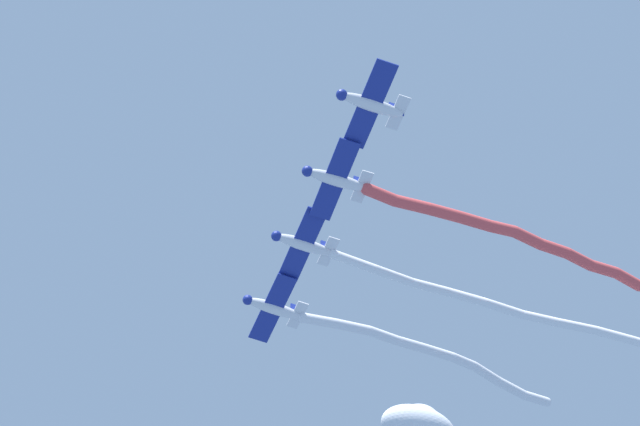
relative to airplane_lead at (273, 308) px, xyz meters
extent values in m
ellipsoid|color=silver|center=(0.07, 0.10, -0.01)|extent=(3.57, 4.57, 0.99)
sphere|color=navy|center=(-1.24, -1.81, -0.01)|extent=(1.17, 1.17, 0.85)
ellipsoid|color=#1E2847|center=(-0.28, -0.40, 0.36)|extent=(1.23, 1.38, 0.53)
cube|color=navy|center=(-0.03, -0.04, -0.15)|extent=(6.77, 5.36, 0.13)
cube|color=silver|center=(1.22, 1.78, 0.08)|extent=(2.80, 2.33, 0.11)
cube|color=navy|center=(1.17, 1.70, 0.59)|extent=(0.73, 0.99, 1.37)
cylinder|color=white|center=(2.34, 3.30, 0.15)|extent=(2.66, 2.91, 1.43)
cylinder|color=white|center=(4.11, 5.73, 0.58)|extent=(2.61, 2.97, 1.40)
cylinder|color=white|center=(5.60, 8.17, 0.94)|extent=(2.18, 2.81, 1.34)
cylinder|color=white|center=(6.91, 10.70, 1.40)|extent=(2.41, 3.07, 1.66)
cylinder|color=white|center=(8.29, 13.25, 1.89)|extent=(2.31, 2.89, 1.42)
cylinder|color=white|center=(9.42, 15.71, 2.37)|extent=(2.01, 2.79, 1.71)
cylinder|color=white|center=(10.33, 18.29, 2.65)|extent=(1.75, 2.98, 0.88)
cylinder|color=white|center=(11.39, 21.02, 2.61)|extent=(2.03, 3.10, 0.96)
cylinder|color=white|center=(12.60, 23.57, 2.80)|extent=(2.21, 2.75, 1.51)
sphere|color=white|center=(1.44, 2.10, -0.07)|extent=(0.85, 0.85, 0.85)
sphere|color=white|center=(3.24, 4.49, 0.37)|extent=(0.85, 0.85, 0.85)
sphere|color=white|center=(4.98, 6.97, 0.78)|extent=(0.85, 0.85, 0.85)
sphere|color=white|center=(6.22, 9.38, 1.10)|extent=(0.85, 0.85, 0.85)
sphere|color=white|center=(7.61, 12.02, 1.69)|extent=(0.85, 0.85, 0.85)
sphere|color=white|center=(8.97, 14.49, 2.08)|extent=(0.85, 0.85, 0.85)
sphere|color=white|center=(9.86, 16.94, 2.65)|extent=(0.85, 0.85, 0.85)
sphere|color=white|center=(10.79, 19.64, 2.64)|extent=(0.85, 0.85, 0.85)
sphere|color=white|center=(11.99, 22.40, 2.57)|extent=(0.85, 0.85, 0.85)
sphere|color=white|center=(13.20, 24.74, 3.02)|extent=(0.85, 0.85, 0.85)
ellipsoid|color=silver|center=(5.53, -3.62, 0.29)|extent=(3.64, 4.53, 0.99)
sphere|color=navy|center=(4.18, -5.50, 0.29)|extent=(1.18, 1.18, 0.85)
ellipsoid|color=#1E2847|center=(5.18, -4.11, 0.66)|extent=(1.25, 1.37, 0.53)
cube|color=navy|center=(5.43, -3.75, 0.15)|extent=(6.71, 5.47, 0.13)
cube|color=silver|center=(6.72, -1.96, 0.38)|extent=(2.78, 2.36, 0.11)
cube|color=navy|center=(6.66, -2.04, 0.89)|extent=(0.75, 0.97, 1.37)
cylinder|color=white|center=(8.03, -0.22, 0.02)|extent=(2.89, 3.31, 1.28)
cylinder|color=white|center=(9.97, 2.65, -0.10)|extent=(2.45, 3.29, 1.00)
cylinder|color=white|center=(11.84, 5.40, 0.03)|extent=(2.64, 3.07, 0.87)
cylinder|color=white|center=(13.83, 7.84, -0.08)|extent=(2.65, 2.76, 1.14)
cylinder|color=white|center=(15.79, 10.36, -0.23)|extent=(2.55, 3.21, 0.76)
cylinder|color=white|center=(17.78, 12.88, -0.27)|extent=(2.64, 2.77, 0.86)
cylinder|color=white|center=(19.94, 15.38, -0.21)|extent=(2.93, 3.24, 1.01)
cylinder|color=white|center=(22.06, 17.93, -0.17)|extent=(2.59, 2.83, 0.93)
sphere|color=white|center=(6.95, -1.65, 0.23)|extent=(0.76, 0.76, 0.76)
sphere|color=white|center=(9.10, 1.20, -0.19)|extent=(0.76, 0.76, 0.76)
sphere|color=white|center=(10.83, 4.10, -0.01)|extent=(0.76, 0.76, 0.76)
sphere|color=white|center=(12.84, 6.71, 0.08)|extent=(0.76, 0.76, 0.76)
sphere|color=white|center=(14.82, 8.97, -0.23)|extent=(0.76, 0.76, 0.76)
sphere|color=white|center=(16.75, 11.75, -0.23)|extent=(0.76, 0.76, 0.76)
sphere|color=white|center=(18.80, 14.01, -0.31)|extent=(0.76, 0.76, 0.76)
sphere|color=white|center=(21.08, 16.76, -0.10)|extent=(0.76, 0.76, 0.76)
sphere|color=white|center=(23.04, 19.10, -0.24)|extent=(0.76, 0.76, 0.76)
ellipsoid|color=silver|center=(10.99, -7.34, -0.01)|extent=(3.75, 4.46, 0.99)
sphere|color=navy|center=(9.58, -9.18, -0.01)|extent=(1.19, 1.19, 0.85)
ellipsoid|color=#1E2847|center=(10.62, -7.82, 0.36)|extent=(1.27, 1.37, 0.53)
cube|color=navy|center=(10.89, -7.47, -0.15)|extent=(6.61, 5.63, 0.13)
cube|color=silver|center=(12.24, -5.72, 0.08)|extent=(2.75, 2.42, 0.11)
cube|color=navy|center=(12.18, -5.80, 0.59)|extent=(0.78, 0.96, 1.37)
cylinder|color=#DB4C4C|center=(13.08, -4.37, -0.02)|extent=(2.10, 2.56, 1.11)
cylinder|color=#DB4C4C|center=(14.55, -2.29, 0.07)|extent=(2.52, 2.70, 1.09)
cylinder|color=#DB4C4C|center=(16.17, -0.15, 0.30)|extent=(2.51, 2.76, 1.50)
cylinder|color=#DB4C4C|center=(17.71, 2.10, 0.64)|extent=(2.52, 2.85, 1.39)
cylinder|color=#DB4C4C|center=(19.12, 4.19, 1.04)|extent=(2.33, 2.44, 1.69)
cylinder|color=#DB4C4C|center=(20.32, 6.29, 1.37)|extent=(2.13, 2.76, 1.21)
cylinder|color=#DB4C4C|center=(21.58, 8.50, 1.52)|extent=(2.28, 2.62, 1.21)
cylinder|color=#DB4C4C|center=(22.79, 10.73, 1.73)|extent=(2.12, 2.76, 1.39)
cylinder|color=#DB4C4C|center=(23.99, 13.08, 2.14)|extent=(2.48, 2.84, 1.76)
cylinder|color=#DB4C4C|center=(25.21, 15.36, 2.38)|extent=(1.99, 2.65, 1.10)
sphere|color=#DB4C4C|center=(12.47, -5.41, -0.07)|extent=(0.96, 0.96, 0.96)
sphere|color=#DB4C4C|center=(13.68, -3.34, 0.02)|extent=(0.96, 0.96, 0.96)
sphere|color=#DB4C4C|center=(15.41, -1.25, 0.11)|extent=(0.96, 0.96, 0.96)
sphere|color=#DB4C4C|center=(16.93, 0.95, 0.49)|extent=(0.96, 0.96, 0.96)
sphere|color=#DB4C4C|center=(18.49, 3.25, 0.79)|extent=(0.96, 0.96, 0.96)
sphere|color=#DB4C4C|center=(19.74, 5.13, 1.29)|extent=(0.96, 0.96, 0.96)
sphere|color=#DB4C4C|center=(20.90, 7.46, 1.44)|extent=(0.96, 0.96, 0.96)
sphere|color=#DB4C4C|center=(22.26, 9.55, 1.61)|extent=(0.96, 0.96, 0.96)
sphere|color=#DB4C4C|center=(23.31, 11.91, 1.86)|extent=(0.96, 0.96, 0.96)
sphere|color=#DB4C4C|center=(24.68, 14.24, 2.42)|extent=(0.96, 0.96, 0.96)
sphere|color=#DB4C4C|center=(25.73, 16.47, 2.34)|extent=(0.96, 0.96, 0.96)
ellipsoid|color=silver|center=(16.45, -11.06, 0.29)|extent=(3.71, 4.49, 0.99)
sphere|color=navy|center=(15.06, -12.92, 0.29)|extent=(1.18, 1.18, 0.85)
ellipsoid|color=#1E2847|center=(16.09, -11.55, 0.66)|extent=(1.26, 1.37, 0.53)
cube|color=navy|center=(16.35, -11.19, 0.15)|extent=(6.65, 5.56, 0.13)
cube|color=silver|center=(17.68, -9.42, 0.38)|extent=(2.77, 2.40, 0.11)
cube|color=navy|center=(17.62, -9.50, 0.89)|extent=(0.77, 0.96, 1.37)
camera|label=1|loc=(30.76, -39.40, -63.46)|focal=55.14mm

